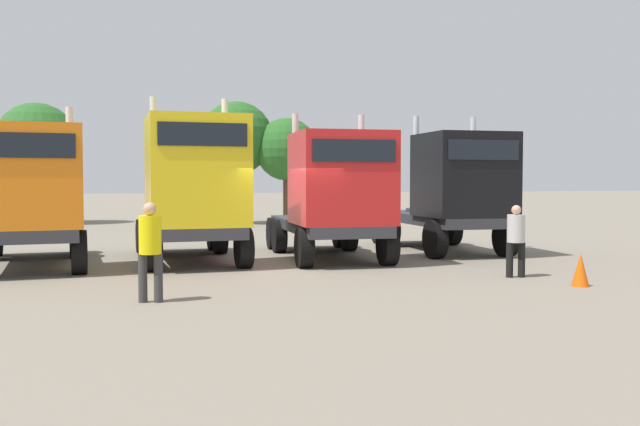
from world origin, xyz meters
The scene contains 11 objects.
ground centered at (0.00, 0.00, 0.00)m, with size 200.00×200.00×0.00m, color gray.
semi_truck_orange centered at (-6.10, 1.20, 1.84)m, with size 2.98×6.40×4.10m.
semi_truck_yellow centered at (-2.13, 1.16, 1.97)m, with size 2.71×6.03×4.41m.
semi_truck_red centered at (1.63, 0.89, 1.81)m, with size 2.88×6.31×4.05m.
semi_truck_black centered at (5.68, 1.91, 1.87)m, with size 2.75×6.18×4.16m.
visitor_in_hivis centered at (-3.46, -4.26, 1.05)m, with size 0.49×0.49×1.81m.
visitor_with_camera centered at (4.66, -3.20, 0.95)m, with size 0.47×0.47×1.64m.
traffic_cone_near centered at (5.21, -4.78, 0.35)m, with size 0.36×0.36×0.70m, color #F2590C.
oak_far_left centered at (-7.91, 20.57, 4.00)m, with size 4.11×4.11×6.06m.
oak_far_centre centered at (1.68, 17.69, 4.29)m, with size 3.61×3.61×6.12m.
oak_far_right centered at (4.03, 16.78, 3.70)m, with size 3.10×3.10×5.28m.
Camera 1 is at (-3.99, -17.25, 2.22)m, focal length 39.48 mm.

